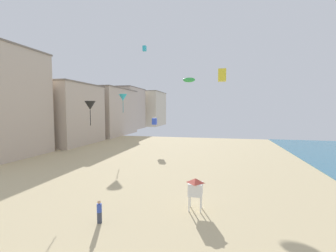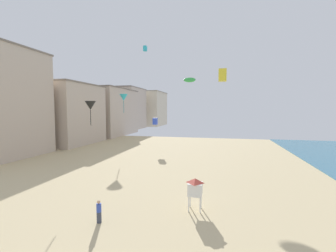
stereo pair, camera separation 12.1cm
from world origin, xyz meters
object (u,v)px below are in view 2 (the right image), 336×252
Objects in this scene: kite_green_parafoil at (190,80)px; kite_black_delta at (90,106)px; lifeguard_stand at (195,187)px; kite_blue_box at (155,121)px; kite_cyan_box at (145,48)px; kite_yellow_box at (223,75)px; kite_cyan_delta at (124,97)px; kite_flyer at (99,210)px.

kite_green_parafoil reaches higher than kite_black_delta.
lifeguard_stand is 15.59m from kite_black_delta.
kite_blue_box is at bearing 85.11° from kite_black_delta.
kite_blue_box is 14.43m from kite_cyan_box.
kite_yellow_box is 19.27m from kite_cyan_box.
kite_yellow_box is at bearing -34.35° from kite_cyan_box.
kite_blue_box is at bearing 103.31° from lifeguard_stand.
kite_black_delta is (-12.80, 5.93, 6.64)m from lifeguard_stand.
kite_blue_box is at bearing 19.07° from kite_cyan_delta.
kite_green_parafoil is at bearing -9.63° from kite_flyer.
kite_green_parafoil is 0.72× the size of kite_black_delta.
kite_blue_box is 12.00m from kite_green_parafoil.
kite_green_parafoil is at bearing -25.82° from kite_cyan_box.
kite_black_delta is (-14.85, -9.52, -4.35)m from kite_yellow_box.
kite_cyan_delta is at bearing 165.70° from kite_green_parafoil.
kite_cyan_box reaches higher than kite_cyan_delta.
kite_green_parafoil is (7.71, -5.50, 7.37)m from kite_blue_box.
kite_cyan_delta reaches higher than kite_black_delta.
kite_cyan_box is (-6.37, 29.24, 19.04)m from kite_flyer.
kite_cyan_delta is at bearing 115.37° from lifeguard_stand.
kite_black_delta is (-9.47, -15.08, -4.56)m from kite_green_parafoil.
kite_green_parafoil is (9.40, -4.55, -6.93)m from kite_cyan_box.
kite_yellow_box is (2.05, 15.45, 10.99)m from lifeguard_stand.
kite_cyan_box reaches higher than kite_blue_box.
lifeguard_stand is at bearing -80.98° from kite_green_parafoil.
kite_cyan_box is at bearing 89.81° from kite_black_delta.
kite_yellow_box reaches higher than kite_flyer.
kite_green_parafoil reaches higher than kite_blue_box.
kite_yellow_box is 0.60× the size of kite_black_delta.
kite_cyan_delta is 21.15m from kite_yellow_box.
kite_yellow_box is at bearing 32.67° from kite_black_delta.
kite_green_parafoil reaches higher than kite_flyer.
lifeguard_stand is 19.07m from kite_yellow_box.
lifeguard_stand is 1.91× the size of kite_blue_box.
kite_yellow_box is 0.84× the size of kite_green_parafoil.
kite_cyan_box is at bearing 107.19° from lifeguard_stand.
lifeguard_stand is (6.36, 3.69, 0.92)m from kite_flyer.
lifeguard_stand is at bearing -62.56° from kite_flyer.
kite_blue_box is 1.33× the size of kite_cyan_box.
kite_yellow_box reaches higher than lifeguard_stand.
kite_green_parafoil is at bearing 89.72° from lifeguard_stand.
kite_green_parafoil is (-5.38, 5.56, 0.20)m from kite_yellow_box.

